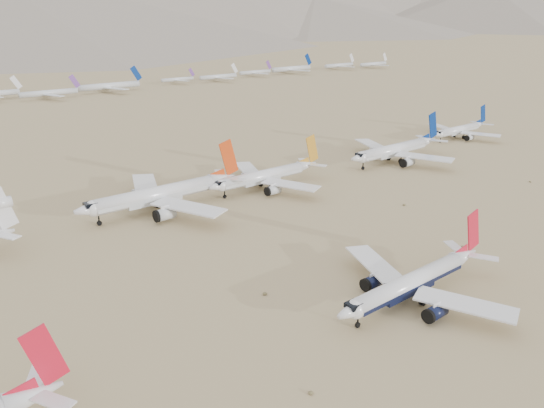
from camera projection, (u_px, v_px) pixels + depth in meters
The scene contains 9 objects.
ground at pixel (408, 278), 120.96m from camera, with size 7000.00×7000.00×0.00m, color #947E56.
main_airliner at pixel (415, 281), 110.56m from camera, with size 43.72×42.70×15.43m.
row2_navy_widebody at pixel (396, 150), 213.72m from camera, with size 49.89×48.79×17.75m.
row2_gold_tail at pixel (267, 176), 181.43m from camera, with size 44.60×43.62×15.88m.
row2_orange_tail at pixel (163, 194), 160.91m from camera, with size 52.07×50.93×18.57m.
row2_blue_far at pixel (460, 130), 254.68m from camera, with size 39.99×39.10×14.21m.
distant_storage_row at pixel (106, 85), 405.43m from camera, with size 673.33×61.33×16.23m.
foothills at pixel (164, 8), 1214.43m from camera, with size 4637.50×1395.00×155.00m.
desert_scrub at pixel (490, 349), 94.93m from camera, with size 247.37×121.67×0.63m.
Camera 1 is at (-91.98, -64.63, 57.01)m, focal length 35.00 mm.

